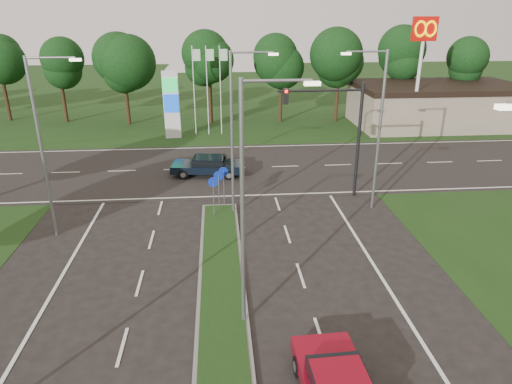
{
  "coord_description": "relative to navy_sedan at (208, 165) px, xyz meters",
  "views": [
    {
      "loc": [
        0.06,
        -8.07,
        10.91
      ],
      "look_at": [
        1.91,
        13.61,
        2.2
      ],
      "focal_mm": 32.0,
      "sensor_mm": 36.0,
      "label": 1
    }
  ],
  "objects": [
    {
      "name": "streetlight_median_far",
      "position": [
        1.73,
        -6.59,
        4.35
      ],
      "size": [
        2.53,
        0.22,
        9.0
      ],
      "color": "gray",
      "rests_on": "ground"
    },
    {
      "name": "mcdonalds_sign",
      "position": [
        18.73,
        9.38,
        7.26
      ],
      "size": [
        2.2,
        0.47,
        10.4
      ],
      "color": "silver",
      "rests_on": "ground"
    },
    {
      "name": "verge_far",
      "position": [
        0.73,
        32.41,
        -0.73
      ],
      "size": [
        160.0,
        50.0,
        0.02
      ],
      "primitive_type": "cube",
      "color": "#183411",
      "rests_on": "ground"
    },
    {
      "name": "median_kerb",
      "position": [
        0.73,
        -18.59,
        -0.67
      ],
      "size": [
        2.0,
        26.0,
        0.12
      ],
      "primitive_type": "cube",
      "color": "slate",
      "rests_on": "ground"
    },
    {
      "name": "median_signs",
      "position": [
        0.73,
        -6.19,
        0.99
      ],
      "size": [
        1.16,
        1.76,
        2.38
      ],
      "color": "gray",
      "rests_on": "ground"
    },
    {
      "name": "treeline_far",
      "position": [
        0.83,
        17.34,
        6.1
      ],
      "size": [
        6.0,
        6.0,
        9.9
      ],
      "color": "black",
      "rests_on": "ground"
    },
    {
      "name": "commercial_building",
      "position": [
        22.73,
        13.41,
        1.27
      ],
      "size": [
        16.0,
        9.0,
        4.0
      ],
      "primitive_type": "cube",
      "color": "gray",
      "rests_on": "ground"
    },
    {
      "name": "cross_road",
      "position": [
        0.73,
        1.41,
        -0.73
      ],
      "size": [
        160.0,
        12.0,
        0.02
      ],
      "primitive_type": "cube",
      "color": "black",
      "rests_on": "ground"
    },
    {
      "name": "streetlight_left_far",
      "position": [
        -7.57,
        -8.59,
        4.35
      ],
      "size": [
        2.53,
        0.22,
        9.0
      ],
      "color": "gray",
      "rests_on": "ground"
    },
    {
      "name": "gas_pylon",
      "position": [
        -3.06,
        10.46,
        2.47
      ],
      "size": [
        5.8,
        1.26,
        8.0
      ],
      "color": "silver",
      "rests_on": "ground"
    },
    {
      "name": "navy_sedan",
      "position": [
        0.0,
        0.0,
        0.0
      ],
      "size": [
        5.13,
        2.58,
        1.35
      ],
      "rotation": [
        0.0,
        0.0,
        1.45
      ],
      "color": "black",
      "rests_on": "ground"
    },
    {
      "name": "streetlight_right_far",
      "position": [
        9.53,
        -6.59,
        4.35
      ],
      "size": [
        2.53,
        0.22,
        9.0
      ],
      "rotation": [
        0.0,
        0.0,
        3.14
      ],
      "color": "gray",
      "rests_on": "ground"
    },
    {
      "name": "streetlight_median_near",
      "position": [
        1.73,
        -16.59,
        4.35
      ],
      "size": [
        2.53,
        0.22,
        9.0
      ],
      "color": "gray",
      "rests_on": "ground"
    },
    {
      "name": "traffic_signal",
      "position": [
        7.92,
        -4.59,
        3.93
      ],
      "size": [
        5.1,
        0.42,
        7.0
      ],
      "color": "black",
      "rests_on": "ground"
    }
  ]
}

